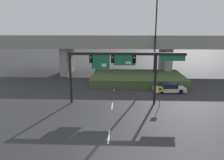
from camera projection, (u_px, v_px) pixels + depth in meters
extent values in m
plane|color=#2D2D30|center=(107.00, 157.00, 15.98)|extent=(160.00, 160.00, 0.00)
cube|color=silver|center=(109.00, 137.00, 18.94)|extent=(0.14, 2.40, 0.01)
cube|color=silver|center=(112.00, 106.00, 26.33)|extent=(0.14, 2.40, 0.01)
cube|color=silver|center=(114.00, 89.00, 33.72)|extent=(0.14, 2.40, 0.01)
cube|color=silver|center=(115.00, 78.00, 41.11)|extent=(0.14, 2.40, 0.01)
cylinder|color=black|center=(71.00, 78.00, 26.83)|extent=(0.28, 0.28, 6.34)
cylinder|color=black|center=(155.00, 79.00, 26.42)|extent=(0.28, 0.28, 6.34)
cube|color=black|center=(127.00, 54.00, 25.84)|extent=(13.87, 0.32, 0.32)
cube|color=black|center=(91.00, 59.00, 26.16)|extent=(0.40, 0.28, 0.95)
sphere|color=orange|center=(91.00, 57.00, 25.94)|extent=(0.22, 0.22, 0.22)
sphere|color=black|center=(91.00, 61.00, 26.05)|extent=(0.22, 0.22, 0.22)
cube|color=black|center=(113.00, 59.00, 26.06)|extent=(0.40, 0.28, 0.95)
sphere|color=orange|center=(113.00, 58.00, 25.84)|extent=(0.22, 0.22, 0.22)
sphere|color=black|center=(113.00, 61.00, 25.94)|extent=(0.22, 0.22, 0.22)
cube|color=black|center=(134.00, 59.00, 25.96)|extent=(0.40, 0.28, 0.95)
sphere|color=orange|center=(134.00, 58.00, 25.74)|extent=(0.22, 0.22, 0.22)
sphere|color=black|center=(134.00, 61.00, 25.84)|extent=(0.22, 0.22, 0.22)
cube|color=#196B42|center=(101.00, 62.00, 26.10)|extent=(2.16, 0.08, 1.64)
cube|color=white|center=(104.00, 65.00, 26.13)|extent=(0.54, 0.03, 0.36)
cube|color=#196B42|center=(125.00, 60.00, 25.94)|extent=(2.58, 0.08, 1.20)
cube|color=white|center=(128.00, 63.00, 25.94)|extent=(0.64, 0.03, 0.26)
cube|color=#196B42|center=(173.00, 58.00, 25.69)|extent=(2.91, 0.07, 0.64)
cylinder|color=#4C4C4C|center=(160.00, 97.00, 25.62)|extent=(0.08, 0.08, 2.59)
cube|color=yellow|center=(160.00, 89.00, 25.35)|extent=(0.60, 0.03, 0.60)
cube|color=black|center=(160.00, 89.00, 25.34)|extent=(0.33, 0.01, 0.21)
cylinder|color=black|center=(156.00, 31.00, 37.79)|extent=(0.24, 0.24, 17.26)
cube|color=gray|center=(116.00, 43.00, 43.26)|extent=(46.36, 8.98, 1.52)
cube|color=gray|center=(115.00, 38.00, 38.81)|extent=(46.36, 0.40, 0.90)
cube|color=gray|center=(68.00, 60.00, 44.47)|extent=(1.40, 7.18, 5.41)
cube|color=gray|center=(165.00, 61.00, 43.70)|extent=(1.40, 7.18, 5.41)
cube|color=#42562D|center=(137.00, 78.00, 37.93)|extent=(15.55, 9.44, 1.27)
cube|color=silver|center=(169.00, 89.00, 31.82)|extent=(4.70, 2.23, 0.54)
cube|color=black|center=(168.00, 85.00, 31.68)|extent=(2.50, 1.87, 0.65)
cylinder|color=black|center=(177.00, 88.00, 32.71)|extent=(0.66, 0.27, 0.64)
cylinder|color=black|center=(181.00, 92.00, 31.11)|extent=(0.66, 0.27, 0.64)
cylinder|color=black|center=(158.00, 89.00, 32.59)|extent=(0.66, 0.27, 0.64)
cylinder|color=black|center=(161.00, 92.00, 31.00)|extent=(0.66, 0.27, 0.64)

